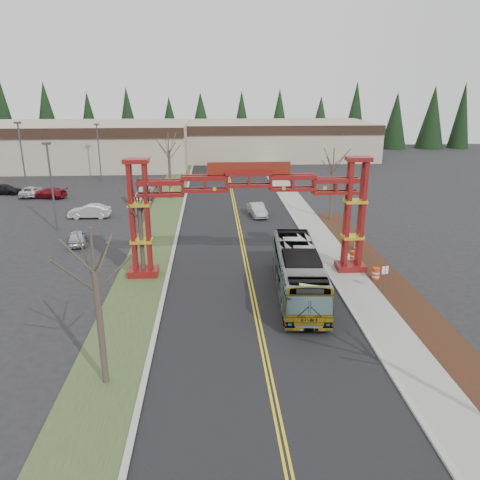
{
  "coord_description": "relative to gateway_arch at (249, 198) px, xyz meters",
  "views": [
    {
      "loc": [
        -2.66,
        -15.43,
        13.76
      ],
      "look_at": [
        -0.78,
        15.61,
        3.51
      ],
      "focal_mm": 35.0,
      "sensor_mm": 36.0,
      "label": 1
    }
  ],
  "objects": [
    {
      "name": "parked_car_mid_a",
      "position": [
        -23.73,
        27.01,
        -5.31
      ],
      "size": [
        4.95,
        2.96,
        1.34
      ],
      "primitive_type": "imported",
      "rotation": [
        0.0,
        0.0,
        4.47
      ],
      "color": "maroon",
      "rests_on": "ground"
    },
    {
      "name": "parked_car_near_a",
      "position": [
        -15.08,
        7.93,
        -5.33
      ],
      "size": [
        2.39,
        4.09,
        1.31
      ],
      "primitive_type": "imported",
      "rotation": [
        0.0,
        0.0,
        3.38
      ],
      "color": "silver",
      "rests_on": "ground"
    },
    {
      "name": "curb_right",
      "position": [
        6.15,
        7.0,
        -5.91
      ],
      "size": [
        0.3,
        110.0,
        0.15
      ],
      "primitive_type": "cube",
      "color": "#ABABA6",
      "rests_on": "ground"
    },
    {
      "name": "barrel_north",
      "position": [
        9.9,
        4.41,
        -5.43
      ],
      "size": [
        0.6,
        0.6,
        1.1
      ],
      "color": "red",
      "rests_on": "ground"
    },
    {
      "name": "parked_car_far_a",
      "position": [
        -11.2,
        25.24,
        -5.21
      ],
      "size": [
        2.13,
        4.81,
        1.54
      ],
      "primitive_type": "imported",
      "rotation": [
        0.0,
        0.0,
        -0.11
      ],
      "color": "#B1B2B9",
      "rests_on": "ground"
    },
    {
      "name": "landscape_strip",
      "position": [
        10.2,
        -8.0,
        -5.92
      ],
      "size": [
        2.6,
        50.0,
        0.12
      ],
      "primitive_type": "cube",
      "color": "black",
      "rests_on": "ground"
    },
    {
      "name": "bare_tree_median_mid",
      "position": [
        -8.0,
        -0.01,
        -0.56
      ],
      "size": [
        3.23,
        3.23,
        7.58
      ],
      "color": "#382D26",
      "rests_on": "ground"
    },
    {
      "name": "parked_car_far_c",
      "position": [
        -30.37,
        29.8,
        -5.33
      ],
      "size": [
        4.7,
        2.43,
        1.3
      ],
      "primitive_type": "imported",
      "rotation": [
        0.0,
        0.0,
        1.43
      ],
      "color": "black",
      "rests_on": "ground"
    },
    {
      "name": "light_pole_near",
      "position": [
        -18.24,
        12.38,
        -0.93
      ],
      "size": [
        0.76,
        0.38,
        8.73
      ],
      "color": "#3F3F44",
      "rests_on": "ground"
    },
    {
      "name": "silver_sedan",
      "position": [
        2.29,
        16.72,
        -5.28
      ],
      "size": [
        2.06,
        4.44,
        1.41
      ],
      "primitive_type": "imported",
      "rotation": [
        0.0,
        0.0,
        0.14
      ],
      "color": "#A5A8AD",
      "rests_on": "ground"
    },
    {
      "name": "street_sign",
      "position": [
        9.08,
        -4.33,
        -4.5
      ],
      "size": [
        0.47,
        0.13,
        2.06
      ],
      "color": "#3F3F44",
      "rests_on": "ground"
    },
    {
      "name": "parked_car_far_b",
      "position": [
        -26.45,
        28.43,
        -5.34
      ],
      "size": [
        2.53,
        4.81,
        1.29
      ],
      "primitive_type": "imported",
      "rotation": [
        0.0,
        0.0,
        3.23
      ],
      "color": "silver",
      "rests_on": "ground"
    },
    {
      "name": "bare_tree_right_far",
      "position": [
        10.0,
        14.65,
        -0.27
      ],
      "size": [
        2.97,
        2.97,
        7.71
      ],
      "color": "#382D26",
      "rests_on": "ground"
    },
    {
      "name": "lane_line_right",
      "position": [
        0.12,
        7.0,
        -5.96
      ],
      "size": [
        0.12,
        100.0,
        0.01
      ],
      "primitive_type": "cube",
      "color": "yellow",
      "rests_on": "road"
    },
    {
      "name": "grass_median",
      "position": [
        -8.0,
        7.0,
        -5.94
      ],
      "size": [
        4.0,
        110.0,
        0.08
      ],
      "primitive_type": "cube",
      "color": "#344B25",
      "rests_on": "ground"
    },
    {
      "name": "light_pole_far",
      "position": [
        -19.63,
        38.8,
        -1.06
      ],
      "size": [
        0.74,
        0.37,
        8.51
      ],
      "color": "#3F3F44",
      "rests_on": "ground"
    },
    {
      "name": "parked_car_near_b",
      "position": [
        -16.14,
        17.03,
        -5.25
      ],
      "size": [
        4.5,
        1.63,
        1.47
      ],
      "primitive_type": "imported",
      "rotation": [
        0.0,
        0.0,
        4.7
      ],
      "color": "white",
      "rests_on": "ground"
    },
    {
      "name": "ground",
      "position": [
        -0.0,
        -18.0,
        -5.98
      ],
      "size": [
        200.0,
        200.0,
        0.0
      ],
      "primitive_type": "plane",
      "color": "black",
      "rests_on": "ground"
    },
    {
      "name": "gateway_arch",
      "position": [
        0.0,
        0.0,
        0.0
      ],
      "size": [
        18.2,
        1.6,
        8.9
      ],
      "color": "#5F0C0E",
      "rests_on": "ground"
    },
    {
      "name": "conifer_treeline",
      "position": [
        0.25,
        74.0,
        0.5
      ],
      "size": [
        116.1,
        5.6,
        13.0
      ],
      "color": "black",
      "rests_on": "ground"
    },
    {
      "name": "road",
      "position": [
        -0.0,
        7.0,
        -5.97
      ],
      "size": [
        12.0,
        110.0,
        0.02
      ],
      "primitive_type": "cube",
      "color": "black",
      "rests_on": "ground"
    },
    {
      "name": "bare_tree_median_near",
      "position": [
        -8.0,
        -13.61,
        -0.15
      ],
      "size": [
        3.09,
        3.09,
        7.92
      ],
      "color": "#382D26",
      "rests_on": "ground"
    },
    {
      "name": "bare_tree_median_far",
      "position": [
        -8.0,
        25.82,
        0.14
      ],
      "size": [
        3.29,
        3.29,
        8.33
      ],
      "color": "#382D26",
      "rests_on": "ground"
    },
    {
      "name": "retail_building_west",
      "position": [
        -30.0,
        53.96,
        -2.22
      ],
      "size": [
        46.0,
        22.3,
        7.5
      ],
      "color": "tan",
      "rests_on": "ground"
    },
    {
      "name": "light_pole_mid",
      "position": [
        -27.11,
        28.87,
        -0.49
      ],
      "size": [
        0.82,
        0.41,
        9.5
      ],
      "color": "#3F3F44",
      "rests_on": "ground"
    },
    {
      "name": "curb_left",
      "position": [
        -6.15,
        7.0,
        -5.91
      ],
      "size": [
        0.3,
        110.0,
        0.15
      ],
      "primitive_type": "cube",
      "color": "#ABABA6",
      "rests_on": "ground"
    },
    {
      "name": "transit_bus",
      "position": [
        3.14,
        -4.0,
        -4.34
      ],
      "size": [
        3.58,
        11.95,
        3.28
      ],
      "primitive_type": "imported",
      "rotation": [
        0.0,
        0.0,
        -0.07
      ],
      "color": "#B2B4BB",
      "rests_on": "ground"
    },
    {
      "name": "barrel_south",
      "position": [
        9.33,
        -2.01,
        -5.48
      ],
      "size": [
        0.55,
        0.55,
        1.01
      ],
      "color": "red",
      "rests_on": "ground"
    },
    {
      "name": "barrel_mid",
      "position": [
        8.69,
        1.57,
        -5.45
      ],
      "size": [
        0.57,
        0.57,
        1.06
      ],
      "color": "red",
      "rests_on": "ground"
    },
    {
      "name": "retail_building_east",
      "position": [
        10.0,
        61.95,
        -2.47
      ],
      "size": [
        38.0,
        20.3,
        7.0
      ],
      "color": "tan",
      "rests_on": "ground"
    },
    {
      "name": "lane_line_left",
      "position": [
        -0.12,
        7.0,
        -5.96
      ],
      "size": [
        0.12,
        100.0,
        0.01
      ],
      "primitive_type": "cube",
      "color": "yellow",
      "rests_on": "road"
    },
    {
      "name": "sidewalk_right",
      "position": [
        7.6,
        7.0,
        -5.91
      ],
      "size": [
        2.6,
        110.0,
        0.14
      ],
      "primitive_type": "cube",
      "color": "gray",
      "rests_on": "ground"
    }
  ]
}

